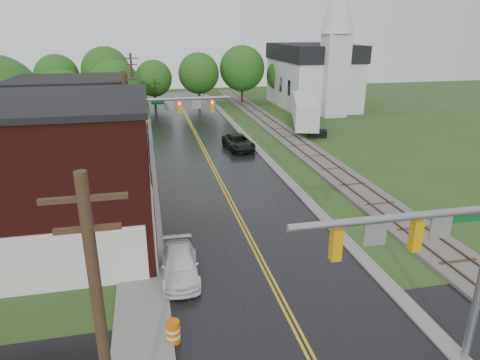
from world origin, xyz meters
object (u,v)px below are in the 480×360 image
object	(u,v)px
brick_building	(17,177)
traffic_signal_far	(171,114)
traffic_signal_near	(434,248)
tree_left_e	(116,88)
construction_barrel	(173,332)
church	(316,69)
utility_pole_a	(103,342)
pickup_white	(180,265)
semi_trailer	(305,110)
tree_left_c	(65,100)
utility_pole_c	(133,90)
utility_pole_b	(128,132)
suv_dark	(238,142)

from	to	relation	value
brick_building	traffic_signal_far	size ratio (longest dim) A/B	1.95
traffic_signal_near	tree_left_e	xyz separation A→B (m)	(-12.32, 43.90, -0.16)
traffic_signal_far	construction_barrel	world-z (taller)	traffic_signal_far
church	utility_pole_a	world-z (taller)	church
pickup_white	brick_building	bearing A→B (deg)	150.12
church	traffic_signal_far	size ratio (longest dim) A/B	2.72
semi_trailer	construction_barrel	world-z (taller)	semi_trailer
tree_left_c	brick_building	bearing A→B (deg)	-86.86
traffic_signal_far	pickup_white	bearing A→B (deg)	-92.91
utility_pole_c	church	bearing A→B (deg)	19.97
brick_building	semi_trailer	bearing A→B (deg)	44.16
traffic_signal_near	traffic_signal_far	size ratio (longest dim) A/B	1.00
traffic_signal_far	tree_left_e	bearing A→B (deg)	105.89
traffic_signal_near	church	bearing A→B (deg)	72.28
pickup_white	semi_trailer	size ratio (longest dim) A/B	0.36
church	utility_pole_c	bearing A→B (deg)	-160.03
church	pickup_white	bearing A→B (deg)	-119.09
utility_pole_b	suv_dark	bearing A→B (deg)	45.70
tree_left_c	construction_barrel	world-z (taller)	tree_left_c
church	tree_left_e	world-z (taller)	church
traffic_signal_near	utility_pole_b	size ratio (longest dim) A/B	0.82
brick_building	utility_pole_c	world-z (taller)	utility_pole_c
utility_pole_b	pickup_white	bearing A→B (deg)	-78.37
traffic_signal_near	utility_pole_b	xyz separation A→B (m)	(-10.27, 20.00, -0.25)
utility_pole_b	pickup_white	xyz separation A→B (m)	(2.47, -12.00, -4.08)
suv_dark	construction_barrel	distance (m)	28.58
traffic_signal_near	construction_barrel	distance (m)	10.13
utility_pole_a	tree_left_c	distance (m)	40.52
suv_dark	traffic_signal_near	bearing A→B (deg)	-94.73
tree_left_e	suv_dark	xyz separation A→B (m)	(12.35, -13.34, -4.09)
semi_trailer	tree_left_c	bearing A→B (deg)	-179.48
tree_left_c	traffic_signal_near	bearing A→B (deg)	-65.44
utility_pole_c	construction_barrel	size ratio (longest dim) A/B	9.25
utility_pole_c	semi_trailer	world-z (taller)	utility_pole_c
traffic_signal_far	tree_left_c	distance (m)	16.56
brick_building	utility_pole_b	bearing A→B (deg)	50.93
tree_left_e	utility_pole_c	bearing A→B (deg)	-42.84
utility_pole_a	construction_barrel	world-z (taller)	utility_pole_a
brick_building	traffic_signal_far	xyz separation A→B (m)	(9.01, 12.00, 0.82)
traffic_signal_near	tree_left_c	distance (m)	41.67
utility_pole_c	pickup_white	distance (m)	34.33
utility_pole_c	traffic_signal_far	bearing A→B (deg)	-78.91
utility_pole_c	semi_trailer	xyz separation A→B (m)	(20.21, -3.86, -2.46)
brick_building	suv_dark	bearing A→B (deg)	47.68
utility_pole_b	tree_left_c	xyz separation A→B (m)	(-7.05, 17.90, -0.21)
church	semi_trailer	bearing A→B (deg)	-115.87
traffic_signal_near	utility_pole_b	distance (m)	22.49
tree_left_e	semi_trailer	xyz separation A→B (m)	(22.26, -5.75, -2.55)
tree_left_c	semi_trailer	distance (m)	27.35
suv_dark	brick_building	bearing A→B (deg)	-137.00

